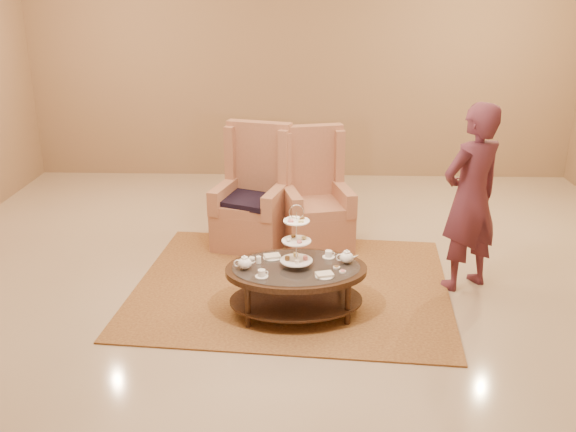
{
  "coord_description": "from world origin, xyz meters",
  "views": [
    {
      "loc": [
        0.12,
        -5.48,
        2.81
      ],
      "look_at": [
        -0.07,
        0.2,
        0.72
      ],
      "focal_mm": 40.0,
      "sensor_mm": 36.0,
      "label": 1
    }
  ],
  "objects_px": {
    "armchair_right": "(314,206)",
    "tea_table": "(296,276)",
    "armchair_left": "(254,205)",
    "person": "(471,198)"
  },
  "relations": [
    {
      "from": "armchair_right",
      "to": "person",
      "type": "xyz_separation_m",
      "value": [
        1.45,
        -1.04,
        0.46
      ]
    },
    {
      "from": "armchair_right",
      "to": "armchair_left",
      "type": "bearing_deg",
      "value": 167.48
    },
    {
      "from": "tea_table",
      "to": "person",
      "type": "relative_size",
      "value": 0.73
    },
    {
      "from": "tea_table",
      "to": "armchair_left",
      "type": "distance_m",
      "value": 1.74
    },
    {
      "from": "armchair_left",
      "to": "person",
      "type": "distance_m",
      "value": 2.4
    },
    {
      "from": "tea_table",
      "to": "person",
      "type": "xyz_separation_m",
      "value": [
        1.61,
        0.63,
        0.52
      ]
    },
    {
      "from": "armchair_left",
      "to": "armchair_right",
      "type": "relative_size",
      "value": 1.03
    },
    {
      "from": "tea_table",
      "to": "armchair_left",
      "type": "xyz_separation_m",
      "value": [
        -0.51,
        1.66,
        0.08
      ]
    },
    {
      "from": "armchair_right",
      "to": "tea_table",
      "type": "bearing_deg",
      "value": -109.34
    },
    {
      "from": "armchair_left",
      "to": "person",
      "type": "relative_size",
      "value": 0.75
    }
  ]
}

